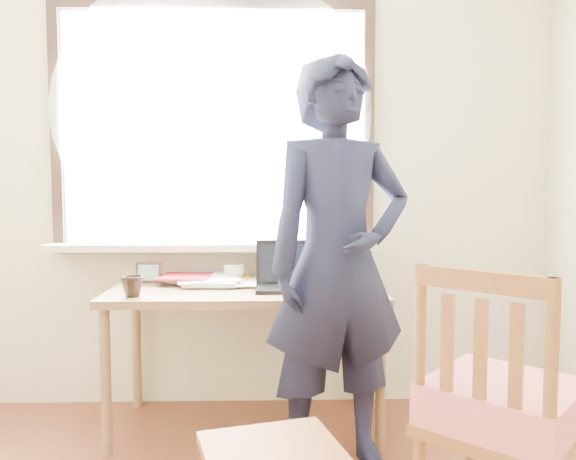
{
  "coord_description": "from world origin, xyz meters",
  "views": [
    {
      "loc": [
        0.14,
        -1.25,
        1.26
      ],
      "look_at": [
        0.19,
        0.95,
        1.1
      ],
      "focal_mm": 35.0,
      "sensor_mm": 36.0,
      "label": 1
    }
  ],
  "objects_px": {
    "side_chair": "(501,409)",
    "person": "(338,265)",
    "mug_dark": "(133,286)",
    "mug_white": "(234,272)",
    "desk": "(247,302)",
    "laptop": "(290,277)"
  },
  "relations": [
    {
      "from": "mug_dark",
      "to": "side_chair",
      "type": "height_order",
      "value": "side_chair"
    },
    {
      "from": "mug_white",
      "to": "side_chair",
      "type": "distance_m",
      "value": 1.65
    },
    {
      "from": "mug_white",
      "to": "side_chair",
      "type": "xyz_separation_m",
      "value": [
        0.97,
        -1.31,
        -0.26
      ]
    },
    {
      "from": "laptop",
      "to": "person",
      "type": "xyz_separation_m",
      "value": [
        0.2,
        -0.39,
        0.12
      ]
    },
    {
      "from": "person",
      "to": "desk",
      "type": "bearing_deg",
      "value": 119.39
    },
    {
      "from": "mug_white",
      "to": "side_chair",
      "type": "bearing_deg",
      "value": -53.45
    },
    {
      "from": "desk",
      "to": "side_chair",
      "type": "distance_m",
      "value": 1.42
    },
    {
      "from": "mug_white",
      "to": "laptop",
      "type": "bearing_deg",
      "value": -38.92
    },
    {
      "from": "desk",
      "to": "person",
      "type": "distance_m",
      "value": 0.65
    },
    {
      "from": "desk",
      "to": "side_chair",
      "type": "bearing_deg",
      "value": -50.8
    },
    {
      "from": "laptop",
      "to": "person",
      "type": "relative_size",
      "value": 0.19
    },
    {
      "from": "desk",
      "to": "mug_white",
      "type": "relative_size",
      "value": 11.79
    },
    {
      "from": "side_chair",
      "to": "mug_white",
      "type": "bearing_deg",
      "value": 126.55
    },
    {
      "from": "laptop",
      "to": "person",
      "type": "bearing_deg",
      "value": -62.47
    },
    {
      "from": "side_chair",
      "to": "person",
      "type": "distance_m",
      "value": 0.91
    },
    {
      "from": "laptop",
      "to": "person",
      "type": "height_order",
      "value": "person"
    },
    {
      "from": "desk",
      "to": "mug_white",
      "type": "distance_m",
      "value": 0.26
    },
    {
      "from": "mug_white",
      "to": "mug_dark",
      "type": "relative_size",
      "value": 1.11
    },
    {
      "from": "side_chair",
      "to": "person",
      "type": "xyz_separation_m",
      "value": [
        -0.46,
        0.68,
        0.39
      ]
    },
    {
      "from": "side_chair",
      "to": "person",
      "type": "relative_size",
      "value": 0.55
    },
    {
      "from": "mug_dark",
      "to": "mug_white",
      "type": "bearing_deg",
      "value": 44.71
    },
    {
      "from": "desk",
      "to": "mug_white",
      "type": "height_order",
      "value": "mug_white"
    }
  ]
}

